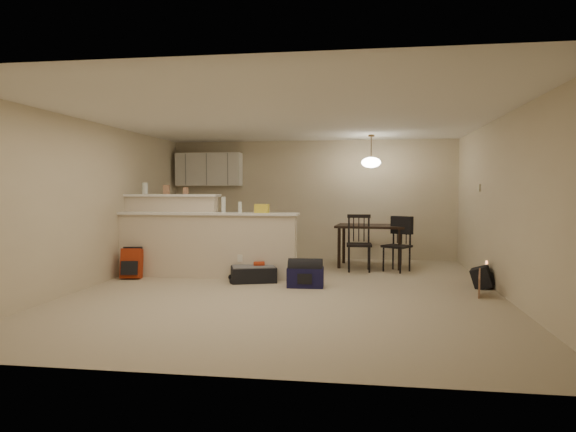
% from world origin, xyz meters
% --- Properties ---
extents(room, '(7.00, 7.02, 2.50)m').
position_xyz_m(room, '(0.00, 0.00, 1.25)').
color(room, '#B9A98E').
rests_on(room, ground).
extents(breakfast_bar, '(3.08, 0.58, 1.39)m').
position_xyz_m(breakfast_bar, '(-1.76, 0.98, 0.61)').
color(breakfast_bar, beige).
rests_on(breakfast_bar, ground).
extents(upper_cabinets, '(1.40, 0.34, 0.70)m').
position_xyz_m(upper_cabinets, '(-2.20, 3.32, 1.90)').
color(upper_cabinets, white).
rests_on(upper_cabinets, room).
extents(kitchen_counter, '(1.80, 0.60, 0.90)m').
position_xyz_m(kitchen_counter, '(-2.00, 3.19, 0.45)').
color(kitchen_counter, white).
rests_on(kitchen_counter, ground).
extents(thermostat, '(0.02, 0.12, 0.12)m').
position_xyz_m(thermostat, '(2.98, 1.55, 1.50)').
color(thermostat, beige).
rests_on(thermostat, room).
extents(jar, '(0.10, 0.10, 0.20)m').
position_xyz_m(jar, '(-2.68, 1.12, 1.49)').
color(jar, silver).
rests_on(jar, breakfast_bar).
extents(cereal_box, '(0.10, 0.07, 0.16)m').
position_xyz_m(cereal_box, '(-2.29, 1.12, 1.47)').
color(cereal_box, '#A17153').
rests_on(cereal_box, breakfast_bar).
extents(small_box, '(0.08, 0.06, 0.12)m').
position_xyz_m(small_box, '(-1.94, 1.12, 1.45)').
color(small_box, '#A17153').
rests_on(small_box, breakfast_bar).
extents(bottle_a, '(0.07, 0.07, 0.26)m').
position_xyz_m(bottle_a, '(-1.21, 0.90, 1.22)').
color(bottle_a, silver).
rests_on(bottle_a, breakfast_bar).
extents(bottle_b, '(0.06, 0.06, 0.18)m').
position_xyz_m(bottle_b, '(-0.93, 0.90, 1.18)').
color(bottle_b, silver).
rests_on(bottle_b, breakfast_bar).
extents(bag_lump, '(0.22, 0.18, 0.14)m').
position_xyz_m(bag_lump, '(-0.56, 0.90, 1.16)').
color(bag_lump, '#A17153').
rests_on(bag_lump, breakfast_bar).
extents(dining_table, '(1.34, 0.96, 0.80)m').
position_xyz_m(dining_table, '(1.22, 2.49, 0.70)').
color(dining_table, black).
rests_on(dining_table, ground).
extents(pendant_lamp, '(0.36, 0.36, 0.62)m').
position_xyz_m(pendant_lamp, '(1.22, 2.49, 1.99)').
color(pendant_lamp, brown).
rests_on(pendant_lamp, room).
extents(dining_chair_near, '(0.46, 0.44, 1.01)m').
position_xyz_m(dining_chair_near, '(1.01, 1.92, 0.51)').
color(dining_chair_near, black).
rests_on(dining_chair_near, ground).
extents(dining_chair_far, '(0.58, 0.57, 0.97)m').
position_xyz_m(dining_chair_far, '(1.68, 1.98, 0.48)').
color(dining_chair_far, black).
rests_on(dining_chair_far, ground).
extents(suitcase, '(0.81, 0.65, 0.24)m').
position_xyz_m(suitcase, '(-0.64, 0.61, 0.12)').
color(suitcase, black).
rests_on(suitcase, ground).
extents(red_backpack, '(0.35, 0.25, 0.49)m').
position_xyz_m(red_backpack, '(-2.70, 0.61, 0.24)').
color(red_backpack, '#A22D12').
rests_on(red_backpack, ground).
extents(navy_duffel, '(0.55, 0.32, 0.30)m').
position_xyz_m(navy_duffel, '(0.23, 0.28, 0.15)').
color(navy_duffel, '#13123A').
rests_on(navy_duffel, ground).
extents(black_daypack, '(0.34, 0.41, 0.31)m').
position_xyz_m(black_daypack, '(2.85, 0.61, 0.15)').
color(black_daypack, black).
rests_on(black_daypack, ground).
extents(cardboard_sheet, '(0.12, 0.42, 0.33)m').
position_xyz_m(cardboard_sheet, '(2.68, -0.02, 0.16)').
color(cardboard_sheet, '#A17153').
rests_on(cardboard_sheet, ground).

